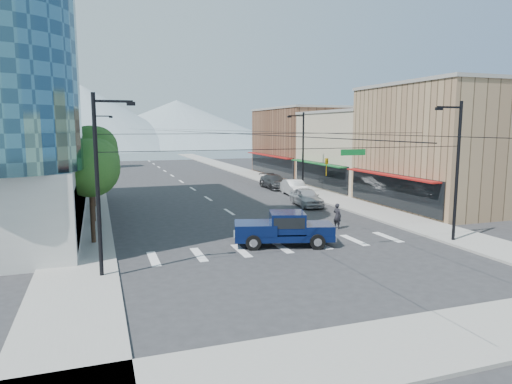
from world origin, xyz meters
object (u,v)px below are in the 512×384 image
at_px(parked_car_far, 274,182).
at_px(pickup_truck, 283,228).
at_px(parked_car_mid, 294,188).
at_px(pedestrian, 337,216).
at_px(parked_car_near, 306,197).

bearing_deg(parked_car_far, pickup_truck, -110.04).
bearing_deg(parked_car_mid, parked_car_far, 95.24).
distance_m(pickup_truck, pedestrian, 6.40).
bearing_deg(parked_car_mid, pedestrian, -97.80).
height_order(parked_car_near, parked_car_mid, parked_car_near).
bearing_deg(parked_car_mid, parked_car_near, -99.21).
bearing_deg(pickup_truck, parked_car_far, 85.94).
xyz_separation_m(pickup_truck, parked_car_mid, (9.31, 19.17, -0.26)).
relative_size(pedestrian, parked_car_mid, 0.37).
xyz_separation_m(pickup_truck, parked_car_near, (7.62, 12.62, -0.25)).
bearing_deg(parked_car_near, pedestrian, -97.54).
relative_size(pedestrian, parked_car_far, 0.33).
xyz_separation_m(pickup_truck, pedestrian, (5.58, 3.12, -0.16)).
height_order(pickup_truck, parked_car_mid, pickup_truck).
relative_size(pickup_truck, parked_car_mid, 1.28).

